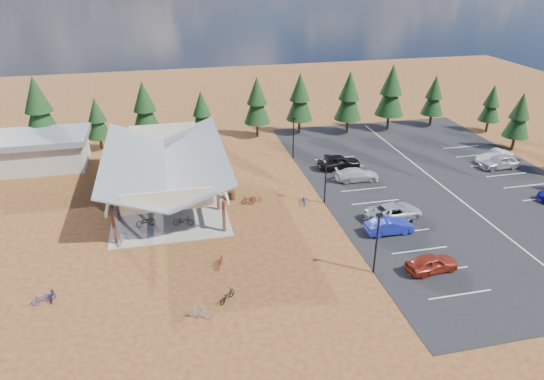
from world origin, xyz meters
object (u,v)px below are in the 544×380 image
object	(u,v)px
bike_3	(147,172)
bike_11	(220,261)
bike_2	(147,178)
car_4	(339,162)
bike_6	(182,177)
trash_bin_1	(232,195)
lamp_post_2	(293,135)
outbuilding	(39,150)
bike_9	(123,239)
lamp_post_1	(326,176)
bike_7	(197,166)
bike_4	(183,221)
car_3	(357,175)
bike_12	(227,296)
bike_10	(43,298)
bike_13	(200,312)
trash_bin_0	(227,195)
bike_16	(249,199)
lamp_post_0	(377,239)
car_8	(500,162)
car_9	(495,157)
bike_5	(179,193)
bike_14	(304,200)
car_1	(389,226)
bike_pavilion	(165,161)
car_0	(432,263)
bike_0	(146,221)
car_2	(394,212)
bike_15	(256,200)
bike_1	(154,201)

from	to	relation	value
bike_3	bike_11	world-z (taller)	bike_3
bike_2	car_4	xyz separation A→B (m)	(21.44, -1.02, 0.35)
bike_6	trash_bin_1	bearing A→B (deg)	-149.66
lamp_post_2	bike_3	bearing A→B (deg)	-173.76
outbuilding	bike_9	bearing A→B (deg)	-63.02
lamp_post_1	bike_7	xyz separation A→B (m)	(-11.63, 11.06, -2.41)
bike_4	car_3	bearing A→B (deg)	-61.32
bike_3	bike_12	world-z (taller)	bike_3
bike_6	bike_11	world-z (taller)	bike_6
bike_7	bike_10	xyz separation A→B (m)	(-12.47, -21.37, -0.13)
bike_13	bike_4	bearing A→B (deg)	-157.34
trash_bin_0	bike_16	distance (m)	2.39
lamp_post_0	bike_2	world-z (taller)	lamp_post_0
car_8	car_9	world-z (taller)	car_8
bike_5	bike_14	bearing A→B (deg)	-110.07
outbuilding	lamp_post_2	distance (m)	29.29
car_8	car_1	bearing A→B (deg)	-61.28
bike_9	bike_4	bearing A→B (deg)	-138.73
bike_pavilion	bike_16	distance (m)	9.08
bike_7	bike_12	bearing A→B (deg)	172.06
car_0	lamp_post_1	bearing A→B (deg)	12.96
trash_bin_1	bike_0	xyz separation A→B (m)	(-8.41, -3.74, 0.11)
car_2	car_3	world-z (taller)	car_2
outbuilding	bike_15	distance (m)	26.81
bike_0	car_1	distance (m)	21.66
lamp_post_1	trash_bin_0	size ratio (longest dim) A/B	5.71
bike_14	bike_16	distance (m)	5.45
lamp_post_2	bike_7	distance (m)	11.91
bike_11	car_9	size ratio (longest dim) A/B	0.35
bike_13	bike_1	bearing A→B (deg)	-149.53
car_9	bike_pavilion	bearing A→B (deg)	-100.54
trash_bin_0	bike_0	size ratio (longest dim) A/B	0.51
bike_9	car_0	distance (m)	25.24
lamp_post_0	car_0	bearing A→B (deg)	-10.99
lamp_post_0	bike_7	size ratio (longest dim) A/B	3.35
bike_14	car_3	size ratio (longest dim) A/B	0.33
lamp_post_0	bike_2	bearing A→B (deg)	129.38
bike_7	bike_16	size ratio (longest dim) A/B	0.94
bike_2	bike_4	distance (m)	10.96
bike_12	bike_16	distance (m)	15.09
car_8	bike_14	bearing A→B (deg)	-82.72
bike_15	bike_4	bearing A→B (deg)	85.22
lamp_post_2	car_1	world-z (taller)	lamp_post_2
bike_13	car_1	size ratio (longest dim) A/B	0.39
bike_15	car_4	xyz separation A→B (m)	(10.93, 6.49, 0.43)
car_3	bike_16	bearing A→B (deg)	107.12
bike_14	car_1	bearing A→B (deg)	-40.61
bike_5	car_9	xyz separation A→B (m)	(36.81, 1.25, 0.22)
lamp_post_0	car_9	xyz separation A→B (m)	(22.85, 17.49, -2.19)
bike_5	bike_16	xyz separation A→B (m)	(6.66, -2.66, -0.13)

